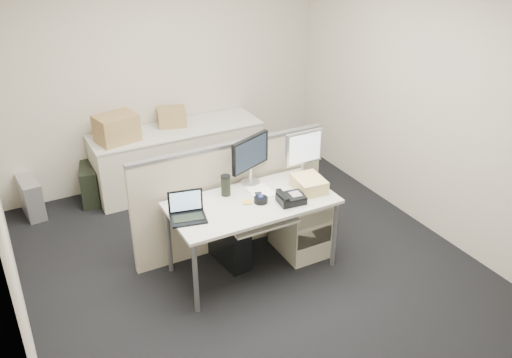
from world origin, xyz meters
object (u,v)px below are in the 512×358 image
desk (252,208)px  laptop (188,208)px  desk_phone (291,199)px  monitor_main (250,161)px

desk → laptop: 0.65m
desk → desk_phone: (0.30, -0.18, 0.10)m
desk → monitor_main: (0.15, 0.32, 0.30)m
monitor_main → desk_phone: bearing=-96.1°
laptop → desk: bearing=14.0°
monitor_main → laptop: (-0.77, -0.34, -0.13)m
desk → monitor_main: bearing=64.9°
desk → monitor_main: 0.47m
monitor_main → laptop: bearing=-178.9°
desk → desk_phone: 0.36m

